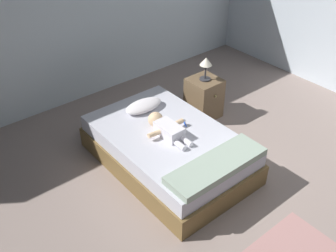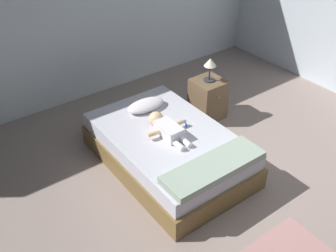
# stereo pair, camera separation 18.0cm
# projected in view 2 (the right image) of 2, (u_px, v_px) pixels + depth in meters

# --- Properties ---
(ground_plane) EXTENTS (8.00, 8.00, 0.00)m
(ground_plane) POSITION_uv_depth(u_px,v_px,m) (231.00, 203.00, 4.16)
(ground_plane) COLOR gray
(wall_behind_bed) EXTENTS (8.00, 0.12, 2.54)m
(wall_behind_bed) POSITION_uv_depth(u_px,v_px,m) (89.00, 11.00, 5.40)
(wall_behind_bed) COLOR silver
(wall_behind_bed) RESTS_ON ground_plane
(bed) EXTENTS (1.26, 1.96, 0.45)m
(bed) POSITION_uv_depth(u_px,v_px,m) (168.00, 149.00, 4.56)
(bed) COLOR brown
(bed) RESTS_ON ground_plane
(pillow) EXTENTS (0.50, 0.26, 0.11)m
(pillow) POSITION_uv_depth(u_px,v_px,m) (146.00, 105.00, 4.81)
(pillow) COLOR white
(pillow) RESTS_ON bed
(baby) EXTENTS (0.49, 0.66, 0.18)m
(baby) POSITION_uv_depth(u_px,v_px,m) (165.00, 127.00, 4.39)
(baby) COLOR white
(baby) RESTS_ON bed
(toothbrush) EXTENTS (0.07, 0.14, 0.02)m
(toothbrush) POSITION_uv_depth(u_px,v_px,m) (185.00, 123.00, 4.58)
(toothbrush) COLOR blue
(toothbrush) RESTS_ON bed
(nightstand) EXTENTS (0.41, 0.44, 0.57)m
(nightstand) POSITION_uv_depth(u_px,v_px,m) (208.00, 99.00, 5.36)
(nightstand) COLOR brown
(nightstand) RESTS_ON ground_plane
(lamp) EXTENTS (0.16, 0.16, 0.32)m
(lamp) POSITION_uv_depth(u_px,v_px,m) (210.00, 65.00, 5.06)
(lamp) COLOR #333338
(lamp) RESTS_ON nightstand
(blanket) EXTENTS (1.13, 0.37, 0.08)m
(blanket) POSITION_uv_depth(u_px,v_px,m) (214.00, 167.00, 3.89)
(blanket) COLOR #9BAE9C
(blanket) RESTS_ON bed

